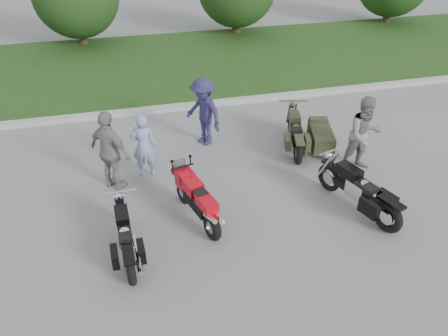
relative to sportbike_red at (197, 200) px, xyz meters
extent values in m
plane|color=gray|center=(0.46, -0.43, -0.55)|extent=(80.00, 80.00, 0.00)
cube|color=#B2AFA7|center=(0.46, 5.57, -0.47)|extent=(60.00, 0.30, 0.15)
cube|color=#375F20|center=(0.46, 9.72, -0.48)|extent=(60.00, 8.00, 0.14)
cylinder|color=#3F2B1C|center=(-2.54, 13.07, 0.05)|extent=(0.36, 0.36, 1.20)
cylinder|color=#3F2B1C|center=(4.46, 13.07, 0.05)|extent=(0.36, 0.36, 1.20)
cylinder|color=#3F2B1C|center=(12.46, 13.07, 0.05)|extent=(0.36, 0.36, 1.20)
torus|color=black|center=(0.17, -0.63, -0.25)|extent=(0.33, 0.62, 0.59)
torus|color=black|center=(-0.19, 0.71, -0.26)|extent=(0.26, 0.58, 0.57)
cube|color=black|center=(0.00, -0.01, -0.02)|extent=(0.49, 0.90, 0.33)
cube|color=#BC0713|center=(-0.06, 0.20, 0.23)|extent=(0.45, 0.59, 0.25)
cube|color=#BC0713|center=(0.12, -0.42, 0.19)|extent=(0.41, 0.58, 0.21)
cube|color=black|center=(0.03, -0.13, 0.27)|extent=(0.33, 0.39, 0.10)
cube|color=#BC0713|center=(-0.15, 0.54, 0.19)|extent=(0.41, 0.45, 0.38)
cylinder|color=silver|center=(0.12, -0.69, 0.04)|extent=(0.22, 0.45, 0.21)
cylinder|color=silver|center=(0.25, -0.66, 0.04)|extent=(0.22, 0.45, 0.21)
torus|color=black|center=(-1.49, -1.39, -0.24)|extent=(0.18, 0.62, 0.62)
torus|color=black|center=(-1.55, 0.11, -0.26)|extent=(0.13, 0.58, 0.58)
cube|color=black|center=(-1.52, -0.64, -0.17)|extent=(0.25, 1.10, 0.13)
cube|color=silver|center=(-1.52, -0.64, -0.09)|extent=(0.29, 0.42, 0.32)
cube|color=black|center=(-1.53, -0.37, 0.16)|extent=(0.28, 0.51, 0.20)
cube|color=black|center=(-1.51, -0.78, 0.07)|extent=(0.27, 0.46, 0.11)
cube|color=black|center=(-1.49, -1.39, 0.09)|extent=(0.22, 0.51, 0.05)
cylinder|color=silver|center=(-1.34, -0.95, -0.29)|extent=(0.14, 1.00, 0.09)
torus|color=black|center=(3.69, -1.26, -0.20)|extent=(0.38, 0.72, 0.70)
torus|color=black|center=(3.17, 0.36, -0.22)|extent=(0.32, 0.67, 0.66)
cube|color=black|center=(3.43, -0.45, -0.11)|extent=(0.60, 1.25, 0.14)
cube|color=silver|center=(3.43, -0.45, -0.03)|extent=(0.44, 0.54, 0.36)
cube|color=black|center=(3.34, -0.16, 0.26)|extent=(0.45, 0.63, 0.23)
cube|color=black|center=(3.48, -0.60, 0.16)|extent=(0.43, 0.58, 0.12)
cube|color=black|center=(3.69, -1.26, 0.18)|extent=(0.39, 0.61, 0.06)
cylinder|color=silver|center=(3.72, -0.74, -0.26)|extent=(0.45, 1.12, 0.10)
torus|color=black|center=(2.93, 1.62, -0.22)|extent=(0.33, 0.68, 0.66)
torus|color=black|center=(3.35, 3.17, -0.24)|extent=(0.28, 0.63, 0.62)
cube|color=black|center=(3.14, 2.40, -0.14)|extent=(0.51, 1.19, 0.14)
cube|color=#363A21|center=(3.14, 2.40, -0.06)|extent=(0.40, 0.50, 0.34)
cube|color=#363A21|center=(3.22, 2.68, 0.21)|extent=(0.40, 0.59, 0.21)
cube|color=black|center=(3.10, 2.26, 0.12)|extent=(0.39, 0.54, 0.12)
cube|color=#363A21|center=(2.93, 1.62, 0.14)|extent=(0.35, 0.57, 0.06)
cylinder|color=#363A21|center=(3.22, 2.02, -0.27)|extent=(0.38, 1.06, 0.10)
cube|color=#363A21|center=(3.77, 2.12, -0.16)|extent=(0.85, 1.37, 0.44)
torus|color=black|center=(4.01, 2.06, -0.27)|extent=(0.26, 0.56, 0.55)
imported|color=#8C96BF|center=(-0.88, 2.05, 0.27)|extent=(0.64, 0.47, 1.63)
imported|color=gray|center=(4.32, 1.01, 0.41)|extent=(0.95, 0.75, 1.92)
imported|color=navy|center=(0.83, 3.25, 0.39)|extent=(1.22, 1.41, 1.89)
imported|color=gray|center=(-1.64, 1.69, 0.43)|extent=(1.13, 1.16, 1.95)
camera|label=1|loc=(-1.23, -7.14, 5.46)|focal=35.00mm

